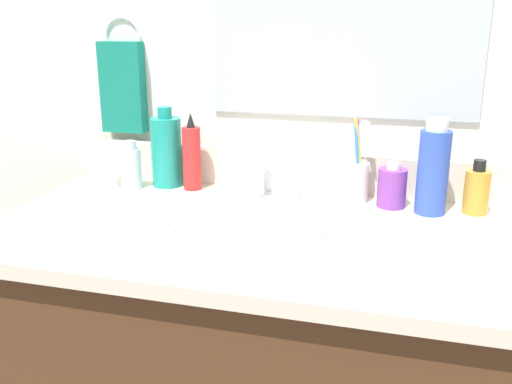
# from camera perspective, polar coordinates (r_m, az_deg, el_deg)

# --- Properties ---
(countertop) EXTENTS (1.07, 0.55, 0.03)m
(countertop) POSITION_cam_1_polar(r_m,az_deg,el_deg) (1.09, 0.68, -4.27)
(countertop) COLOR beige
(countertop) RESTS_ON vanity_cabinet
(backsplash) EXTENTS (1.07, 0.02, 0.09)m
(backsplash) POSITION_cam_1_polar(r_m,az_deg,el_deg) (1.32, 3.61, 2.19)
(backsplash) COLOR beige
(backsplash) RESTS_ON countertop
(back_wall) EXTENTS (2.17, 0.04, 1.30)m
(back_wall) POSITION_cam_1_polar(r_m,az_deg,el_deg) (1.42, 4.03, -2.10)
(back_wall) COLOR white
(back_wall) RESTS_ON ground_plane
(towel_ring) EXTENTS (0.10, 0.01, 0.10)m
(towel_ring) POSITION_cam_1_polar(r_m,az_deg,el_deg) (1.46, -13.23, 14.94)
(towel_ring) COLOR silver
(hand_towel) EXTENTS (0.11, 0.04, 0.22)m
(hand_towel) POSITION_cam_1_polar(r_m,az_deg,el_deg) (1.46, -13.25, 10.19)
(hand_towel) COLOR #147260
(sink_basin) EXTENTS (0.33, 0.33, 0.11)m
(sink_basin) POSITION_cam_1_polar(r_m,az_deg,el_deg) (1.11, -1.57, -4.81)
(sink_basin) COLOR white
(sink_basin) RESTS_ON countertop
(faucet) EXTENTS (0.16, 0.10, 0.08)m
(faucet) POSITION_cam_1_polar(r_m,az_deg,el_deg) (1.27, 0.96, 0.78)
(faucet) COLOR silver
(faucet) RESTS_ON countertop
(bottle_spray_red) EXTENTS (0.04, 0.04, 0.18)m
(bottle_spray_red) POSITION_cam_1_polar(r_m,az_deg,el_deg) (1.32, -6.47, 3.54)
(bottle_spray_red) COLOR red
(bottle_spray_red) RESTS_ON countertop
(bottle_mouthwash_teal) EXTENTS (0.07, 0.07, 0.19)m
(bottle_mouthwash_teal) POSITION_cam_1_polar(r_m,az_deg,el_deg) (1.36, -8.99, 4.10)
(bottle_mouthwash_teal) COLOR teal
(bottle_mouthwash_teal) RESTS_ON countertop
(bottle_cream_purple) EXTENTS (0.06, 0.06, 0.10)m
(bottle_cream_purple) POSITION_cam_1_polar(r_m,az_deg,el_deg) (1.23, 13.50, 0.48)
(bottle_cream_purple) COLOR #7A3899
(bottle_cream_purple) RESTS_ON countertop
(bottle_oil_amber) EXTENTS (0.05, 0.05, 0.11)m
(bottle_oil_amber) POSITION_cam_1_polar(r_m,az_deg,el_deg) (1.24, 21.30, 0.13)
(bottle_oil_amber) COLOR gold
(bottle_oil_amber) RESTS_ON countertop
(bottle_shampoo_blue) EXTENTS (0.06, 0.06, 0.20)m
(bottle_shampoo_blue) POSITION_cam_1_polar(r_m,az_deg,el_deg) (1.20, 17.37, 2.16)
(bottle_shampoo_blue) COLOR #2D4CB2
(bottle_shampoo_blue) RESTS_ON countertop
(bottle_gel_clear) EXTENTS (0.05, 0.05, 0.11)m
(bottle_gel_clear) POSITION_cam_1_polar(r_m,az_deg,el_deg) (1.36, -12.47, 2.47)
(bottle_gel_clear) COLOR silver
(bottle_gel_clear) RESTS_ON countertop
(cup_white_ceramic) EXTENTS (0.07, 0.07, 0.18)m
(cup_white_ceramic) POSITION_cam_1_polar(r_m,az_deg,el_deg) (1.24, 9.77, 1.27)
(cup_white_ceramic) COLOR white
(cup_white_ceramic) RESTS_ON countertop
(soap_bar) EXTENTS (0.06, 0.04, 0.02)m
(soap_bar) POSITION_cam_1_polar(r_m,az_deg,el_deg) (1.41, -14.57, 1.27)
(soap_bar) COLOR white
(soap_bar) RESTS_ON countertop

